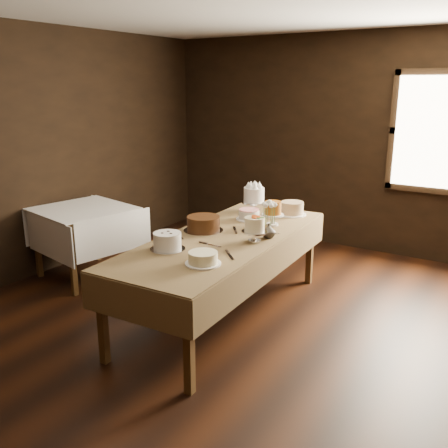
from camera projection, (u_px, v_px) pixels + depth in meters
floor at (212, 329)px, 4.52m from camera, size 5.00×6.00×0.01m
wall_back at (338, 143)px, 6.57m from camera, size 5.00×0.02×2.80m
wall_left at (22, 155)px, 5.43m from camera, size 0.02×6.00×2.80m
window at (444, 133)px, 5.79m from camera, size 1.10×0.05×1.30m
display_table at (224, 243)px, 4.58m from camera, size 1.12×2.61×0.80m
side_table at (83, 217)px, 5.59m from camera, size 1.12×1.12×0.81m
cake_meringue at (254, 200)px, 5.43m from camera, size 0.27×0.27×0.28m
cake_speckled at (292, 209)px, 5.32m from camera, size 0.30×0.30×0.14m
cake_lattice at (249, 215)px, 5.13m from camera, size 0.27×0.27×0.10m
cake_caramel at (273, 215)px, 4.91m from camera, size 0.22×0.22×0.25m
cake_chocolate at (203, 224)px, 4.72m from camera, size 0.41×0.41×0.15m
cake_flowers at (254, 231)px, 4.39m from camera, size 0.24×0.24×0.24m
cake_swirl at (167, 242)px, 4.19m from camera, size 0.30×0.30×0.15m
cake_cream at (203, 259)px, 3.86m from camera, size 0.28×0.28×0.10m
cake_server_a at (214, 246)px, 4.31m from camera, size 0.24×0.04×0.01m
cake_server_b at (231, 257)px, 4.03m from camera, size 0.19×0.19×0.01m
cake_server_c at (235, 229)px, 4.81m from camera, size 0.16×0.21×0.01m
cake_server_d at (272, 233)px, 4.66m from camera, size 0.22×0.13×0.01m
cake_server_e at (180, 237)px, 4.55m from camera, size 0.20×0.17×0.01m
flower_vase at (269, 231)px, 4.52m from camera, size 0.17×0.17×0.13m
flower_bouquet at (269, 211)px, 4.47m from camera, size 0.14×0.14×0.20m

